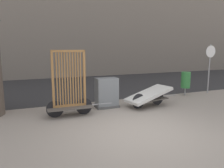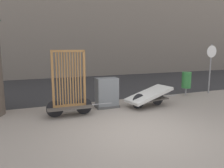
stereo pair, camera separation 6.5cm
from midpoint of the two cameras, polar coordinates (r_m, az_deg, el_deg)
The scene contains 7 objects.
ground_plane at distance 5.67m, azimuth 7.73°, elevation -12.45°, with size 60.00×60.00×0.00m, color gray.
road_strip at distance 12.25m, azimuth -9.30°, elevation -0.55°, with size 56.00×7.50×0.01m.
bike_cart_with_bedframe at distance 6.86m, azimuth -11.28°, elevation -2.27°, with size 2.11×0.65×2.05m.
bike_cart_with_mattress at distance 7.95m, azimuth 9.31°, elevation -3.03°, with size 2.25×1.07×0.71m.
utility_cabinet at distance 7.76m, azimuth -1.63°, elevation -2.59°, with size 0.82×0.52×1.06m.
trash_bin at distance 10.24m, azimuth 18.52°, elevation 1.00°, with size 0.41×0.41×1.05m.
sign_post at distance 11.07m, azimuth 24.02°, elevation 5.35°, with size 0.55×0.06×2.26m.
Camera 1 is at (-2.68, -4.53, 2.11)m, focal length 35.00 mm.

